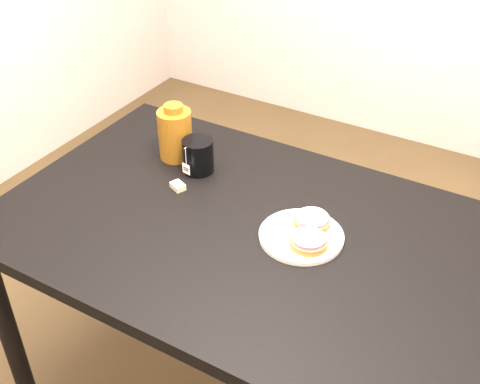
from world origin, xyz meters
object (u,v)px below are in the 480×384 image
(table, at_px, (246,248))
(bagel_package, at_px, (175,133))
(bagel_back, at_px, (312,220))
(bagel_front, at_px, (309,241))
(mug, at_px, (197,155))
(teabag_pouch, at_px, (178,186))
(plate, at_px, (301,235))

(table, bearing_deg, bagel_package, 151.78)
(bagel_back, height_order, bagel_front, same)
(bagel_package, bearing_deg, bagel_front, -19.66)
(bagel_back, relative_size, mug, 0.95)
(bagel_back, relative_size, teabag_pouch, 3.19)
(table, distance_m, bagel_back, 0.21)
(bagel_front, bearing_deg, bagel_back, 108.95)
(mug, xyz_separation_m, teabag_pouch, (0.00, -0.12, -0.05))
(plate, bearing_deg, teabag_pouch, 176.88)
(plate, bearing_deg, table, -169.42)
(plate, distance_m, teabag_pouch, 0.42)
(table, bearing_deg, bagel_front, -0.12)
(plate, xyz_separation_m, mug, (-0.43, 0.14, 0.05))
(table, height_order, plate, plate)
(bagel_front, bearing_deg, bagel_package, 160.34)
(table, xyz_separation_m, mug, (-0.27, 0.17, 0.14))
(bagel_package, bearing_deg, teabag_pouch, -53.76)
(table, distance_m, teabag_pouch, 0.29)
(bagel_front, relative_size, teabag_pouch, 3.11)
(mug, height_order, teabag_pouch, mug)
(plate, relative_size, teabag_pouch, 5.10)
(plate, bearing_deg, bagel_front, -40.59)
(table, bearing_deg, teabag_pouch, 168.94)
(plate, height_order, mug, mug)
(bagel_back, xyz_separation_m, teabag_pouch, (-0.43, -0.03, -0.02))
(table, xyz_separation_m, teabag_pouch, (-0.27, 0.05, 0.09))
(plate, height_order, bagel_package, bagel_package)
(teabag_pouch, distance_m, bagel_package, 0.20)
(table, distance_m, bagel_front, 0.22)
(plate, height_order, bagel_front, bagel_front)
(table, relative_size, bagel_package, 7.49)
(teabag_pouch, bearing_deg, mug, 91.98)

